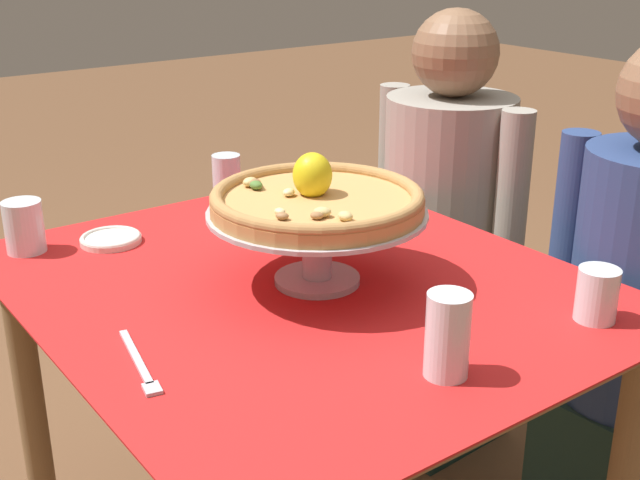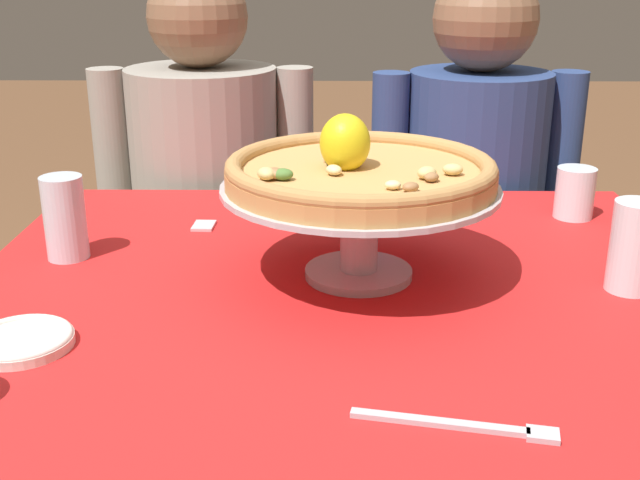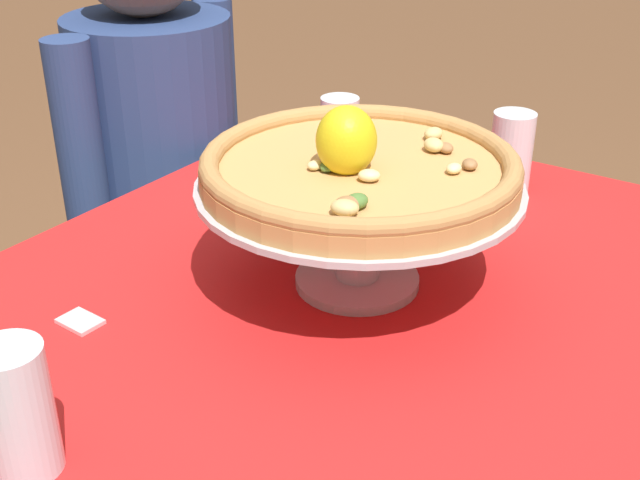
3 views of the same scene
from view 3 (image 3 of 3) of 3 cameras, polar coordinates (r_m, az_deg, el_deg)
The scene contains 8 objects.
dining_table at distance 1.09m, azimuth 2.85°, elevation -9.28°, with size 1.10×0.94×0.76m.
pizza_stand at distance 1.00m, azimuth 2.72°, elevation 2.06°, with size 0.40×0.40×0.14m.
pizza at distance 0.97m, azimuth 2.77°, elevation 5.14°, with size 0.38×0.38×0.10m.
water_glass_side_left at distance 0.79m, azimuth -20.25°, elevation -11.48°, with size 0.06×0.06×0.13m.
water_glass_side_right at distance 1.32m, azimuth 13.13°, elevation 5.57°, with size 0.07×0.07×0.13m.
water_glass_back_right at distance 1.47m, azimuth 1.38°, elevation 8.02°, with size 0.07×0.07×0.09m.
sugar_packet at distance 1.01m, azimuth -16.37°, elevation -5.47°, with size 0.05×0.04×0.01m, color beige.
diner_right at distance 1.68m, azimuth -10.74°, elevation 1.34°, with size 0.46×0.33×1.19m.
Camera 3 is at (-0.75, -0.45, 1.29)m, focal length 45.92 mm.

